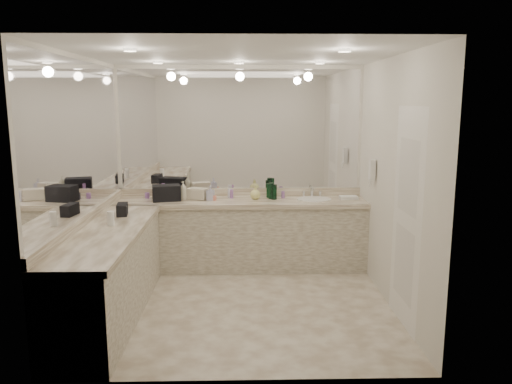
{
  "coord_description": "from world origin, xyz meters",
  "views": [
    {
      "loc": [
        0.05,
        -5.06,
        2.14
      ],
      "look_at": [
        0.18,
        0.4,
        1.15
      ],
      "focal_mm": 35.0,
      "sensor_mm": 36.0,
      "label": 1
    }
  ],
  "objects_px": {
    "sink": "(314,200)",
    "cream_cosmetic_case": "(198,194)",
    "soap_bottle_a": "(183,190)",
    "black_toiletry_bag": "(166,193)",
    "wall_phone": "(372,170)",
    "hand_towel": "(349,198)",
    "soap_bottle_b": "(211,193)",
    "soap_bottle_c": "(255,192)"
  },
  "relations": [
    {
      "from": "wall_phone",
      "to": "soap_bottle_c",
      "type": "relative_size",
      "value": 1.37
    },
    {
      "from": "black_toiletry_bag",
      "to": "cream_cosmetic_case",
      "type": "bearing_deg",
      "value": 12.13
    },
    {
      "from": "sink",
      "to": "black_toiletry_bag",
      "type": "relative_size",
      "value": 1.27
    },
    {
      "from": "sink",
      "to": "soap_bottle_c",
      "type": "bearing_deg",
      "value": 177.06
    },
    {
      "from": "cream_cosmetic_case",
      "to": "soap_bottle_c",
      "type": "relative_size",
      "value": 1.38
    },
    {
      "from": "cream_cosmetic_case",
      "to": "hand_towel",
      "type": "bearing_deg",
      "value": 19.85
    },
    {
      "from": "black_toiletry_bag",
      "to": "wall_phone",
      "type": "bearing_deg",
      "value": -10.63
    },
    {
      "from": "sink",
      "to": "black_toiletry_bag",
      "type": "height_order",
      "value": "black_toiletry_bag"
    },
    {
      "from": "sink",
      "to": "hand_towel",
      "type": "xyz_separation_m",
      "value": [
        0.45,
        0.01,
        0.02
      ]
    },
    {
      "from": "sink",
      "to": "cream_cosmetic_case",
      "type": "distance_m",
      "value": 1.5
    },
    {
      "from": "soap_bottle_a",
      "to": "soap_bottle_b",
      "type": "bearing_deg",
      "value": -9.6
    },
    {
      "from": "wall_phone",
      "to": "cream_cosmetic_case",
      "type": "xyz_separation_m",
      "value": [
        -2.1,
        0.55,
        -0.38
      ]
    },
    {
      "from": "wall_phone",
      "to": "black_toiletry_bag",
      "type": "relative_size",
      "value": 0.69
    },
    {
      "from": "wall_phone",
      "to": "soap_bottle_c",
      "type": "distance_m",
      "value": 1.51
    },
    {
      "from": "wall_phone",
      "to": "hand_towel",
      "type": "bearing_deg",
      "value": 107.02
    },
    {
      "from": "hand_towel",
      "to": "soap_bottle_c",
      "type": "height_order",
      "value": "soap_bottle_c"
    },
    {
      "from": "soap_bottle_a",
      "to": "soap_bottle_b",
      "type": "relative_size",
      "value": 1.25
    },
    {
      "from": "hand_towel",
      "to": "soap_bottle_a",
      "type": "relative_size",
      "value": 0.94
    },
    {
      "from": "cream_cosmetic_case",
      "to": "soap_bottle_c",
      "type": "bearing_deg",
      "value": 20.06
    },
    {
      "from": "wall_phone",
      "to": "soap_bottle_a",
      "type": "distance_m",
      "value": 2.37
    },
    {
      "from": "soap_bottle_a",
      "to": "soap_bottle_c",
      "type": "distance_m",
      "value": 0.92
    },
    {
      "from": "black_toiletry_bag",
      "to": "soap_bottle_a",
      "type": "distance_m",
      "value": 0.22
    },
    {
      "from": "black_toiletry_bag",
      "to": "hand_towel",
      "type": "xyz_separation_m",
      "value": [
        2.33,
        0.05,
        -0.08
      ]
    },
    {
      "from": "hand_towel",
      "to": "wall_phone",
      "type": "bearing_deg",
      "value": -72.98
    },
    {
      "from": "hand_towel",
      "to": "soap_bottle_b",
      "type": "bearing_deg",
      "value": -178.77
    },
    {
      "from": "wall_phone",
      "to": "cream_cosmetic_case",
      "type": "distance_m",
      "value": 2.21
    },
    {
      "from": "black_toiletry_bag",
      "to": "sink",
      "type": "bearing_deg",
      "value": 1.01
    },
    {
      "from": "soap_bottle_c",
      "to": "cream_cosmetic_case",
      "type": "bearing_deg",
      "value": 179.13
    },
    {
      "from": "hand_towel",
      "to": "soap_bottle_b",
      "type": "distance_m",
      "value": 1.78
    },
    {
      "from": "cream_cosmetic_case",
      "to": "soap_bottle_a",
      "type": "distance_m",
      "value": 0.19
    },
    {
      "from": "hand_towel",
      "to": "soap_bottle_a",
      "type": "bearing_deg",
      "value": 179.42
    },
    {
      "from": "black_toiletry_bag",
      "to": "soap_bottle_b",
      "type": "height_order",
      "value": "black_toiletry_bag"
    },
    {
      "from": "wall_phone",
      "to": "black_toiletry_bag",
      "type": "xyz_separation_m",
      "value": [
        -2.49,
        0.47,
        -0.35
      ]
    },
    {
      "from": "sink",
      "to": "soap_bottle_b",
      "type": "distance_m",
      "value": 1.33
    },
    {
      "from": "black_toiletry_bag",
      "to": "soap_bottle_c",
      "type": "xyz_separation_m",
      "value": [
        1.13,
        0.07,
        -0.01
      ]
    },
    {
      "from": "cream_cosmetic_case",
      "to": "soap_bottle_a",
      "type": "xyz_separation_m",
      "value": [
        -0.18,
        -0.02,
        0.05
      ]
    },
    {
      "from": "sink",
      "to": "soap_bottle_b",
      "type": "bearing_deg",
      "value": -178.93
    },
    {
      "from": "black_toiletry_bag",
      "to": "soap_bottle_a",
      "type": "relative_size",
      "value": 1.46
    },
    {
      "from": "hand_towel",
      "to": "soap_bottle_a",
      "type": "height_order",
      "value": "soap_bottle_a"
    },
    {
      "from": "sink",
      "to": "soap_bottle_a",
      "type": "xyz_separation_m",
      "value": [
        -1.68,
        0.03,
        0.12
      ]
    },
    {
      "from": "cream_cosmetic_case",
      "to": "soap_bottle_b",
      "type": "height_order",
      "value": "soap_bottle_b"
    },
    {
      "from": "hand_towel",
      "to": "sink",
      "type": "bearing_deg",
      "value": -178.3
    }
  ]
}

